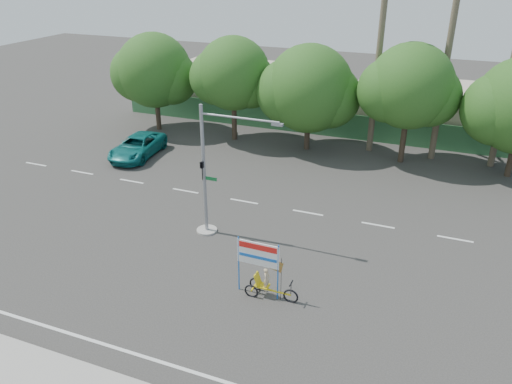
% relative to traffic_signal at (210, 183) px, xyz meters
% --- Properties ---
extents(ground, '(120.00, 120.00, 0.00)m').
position_rel_traffic_signal_xyz_m(ground, '(2.20, -3.98, -2.92)').
color(ground, '#33302D').
rests_on(ground, ground).
extents(fence, '(38.00, 0.08, 2.00)m').
position_rel_traffic_signal_xyz_m(fence, '(2.20, 17.52, -1.92)').
color(fence, '#336B3D').
rests_on(fence, ground).
extents(building_left, '(12.00, 8.00, 4.00)m').
position_rel_traffic_signal_xyz_m(building_left, '(-7.80, 22.02, -0.92)').
color(building_left, '#C1B399').
rests_on(building_left, ground).
extents(building_right, '(14.00, 8.00, 3.60)m').
position_rel_traffic_signal_xyz_m(building_right, '(10.20, 22.02, -1.12)').
color(building_right, '#C1B399').
rests_on(building_right, ground).
extents(tree_far_left, '(7.14, 6.00, 7.96)m').
position_rel_traffic_signal_xyz_m(tree_far_left, '(-11.85, 14.02, 1.84)').
color(tree_far_left, '#473828').
rests_on(tree_far_left, ground).
extents(tree_left, '(6.66, 5.60, 8.07)m').
position_rel_traffic_signal_xyz_m(tree_left, '(-4.85, 14.02, 2.14)').
color(tree_left, '#473828').
rests_on(tree_left, ground).
extents(tree_center, '(7.62, 6.40, 7.85)m').
position_rel_traffic_signal_xyz_m(tree_center, '(1.14, 14.02, 1.55)').
color(tree_center, '#473828').
rests_on(tree_center, ground).
extents(tree_right, '(6.90, 5.80, 8.36)m').
position_rel_traffic_signal_xyz_m(tree_right, '(8.15, 14.02, 2.32)').
color(tree_right, '#473828').
rests_on(tree_right, ground).
extents(palm_tall, '(3.73, 3.79, 17.45)m').
position_rel_traffic_signal_xyz_m(palm_tall, '(10.20, 15.52, 7.55)').
color(palm_tall, '#70604C').
rests_on(palm_tall, ground).
extents(palm_short, '(3.73, 3.79, 14.45)m').
position_rel_traffic_signal_xyz_m(palm_short, '(5.70, 15.52, 5.94)').
color(palm_short, '#70604C').
rests_on(palm_short, ground).
extents(traffic_signal, '(4.72, 1.10, 7.00)m').
position_rel_traffic_signal_xyz_m(traffic_signal, '(0.00, 0.00, 0.00)').
color(traffic_signal, gray).
rests_on(traffic_signal, ground).
extents(trike_billboard, '(2.81, 0.65, 2.76)m').
position_rel_traffic_signal_xyz_m(trike_billboard, '(4.52, -4.10, -1.81)').
color(trike_billboard, black).
rests_on(trike_billboard, ground).
extents(pickup_truck, '(3.04, 5.70, 1.52)m').
position_rel_traffic_signal_xyz_m(pickup_truck, '(-9.91, 8.00, -2.16)').
color(pickup_truck, '#0F6A68').
rests_on(pickup_truck, ground).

